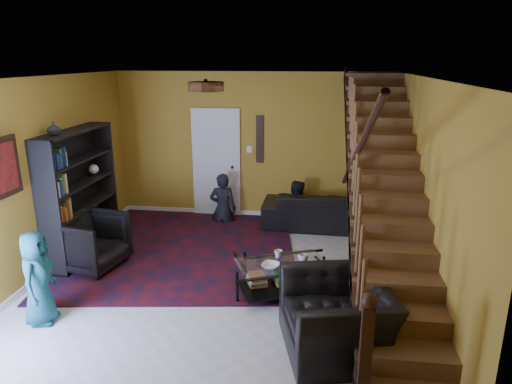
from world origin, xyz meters
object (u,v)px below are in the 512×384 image
Objects in this scene: bookshelf at (81,196)px; sofa at (326,210)px; coffee_table at (282,276)px; armchair_left at (91,242)px; armchair_right at (336,317)px.

sofa is at bearing 23.81° from bookshelf.
coffee_table is at bearing 78.02° from sofa.
bookshelf is 2.20× the size of armchair_left.
bookshelf is 0.82m from armchair_left.
bookshelf reaches higher than armchair_left.
armchair_right is at bearing 92.03° from sofa.
sofa is at bearing 76.78° from coffee_table.
coffee_table is (2.89, -0.42, -0.16)m from armchair_left.
armchair_left is 0.76× the size of armchair_right.
armchair_right is (3.90, -2.03, -0.57)m from bookshelf.
sofa is 3.73m from armchair_right.
coffee_table is at bearing -15.68° from bookshelf.
armchair_right is at bearing -27.47° from bookshelf.
armchair_left is 3.87m from armchair_right.
sofa is at bearing 166.79° from armchair_right.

